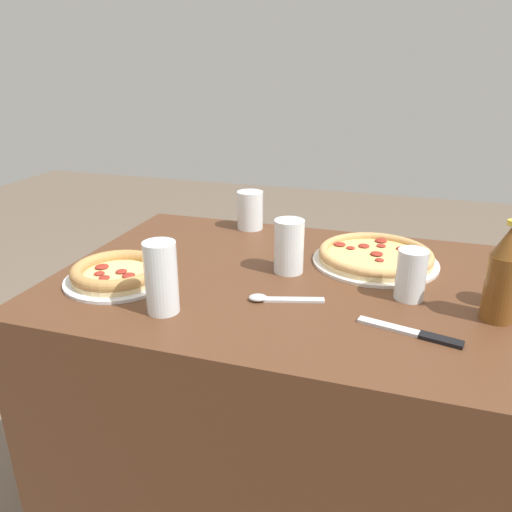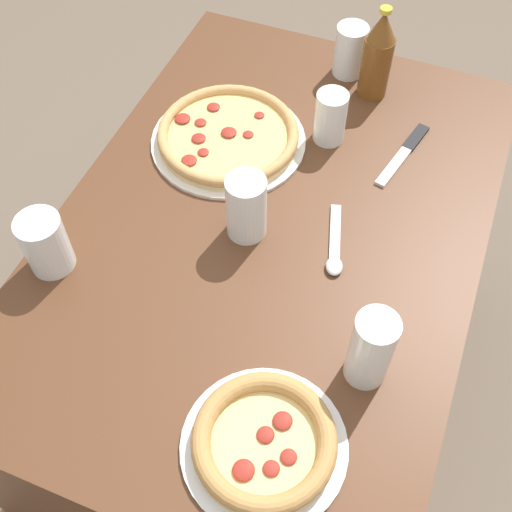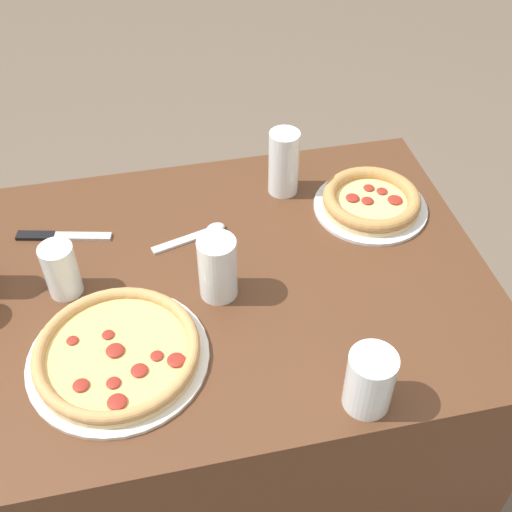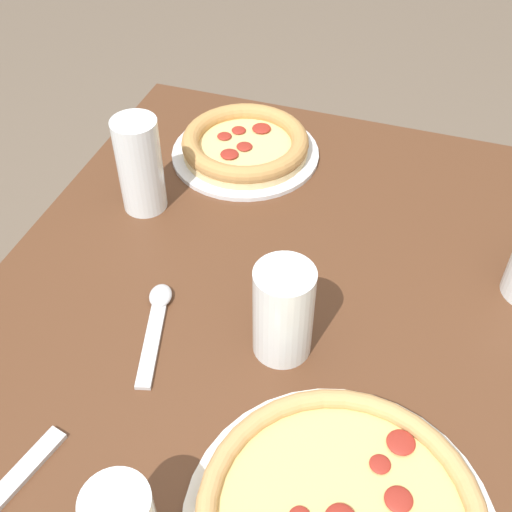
{
  "view_description": "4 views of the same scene",
  "coord_description": "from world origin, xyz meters",
  "px_view_note": "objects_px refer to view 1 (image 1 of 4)",
  "views": [
    {
      "loc": [
        -0.24,
        1.11,
        1.28
      ],
      "look_at": [
        0.11,
        -0.02,
        0.81
      ],
      "focal_mm": 35.0,
      "sensor_mm": 36.0,
      "label": 1
    },
    {
      "loc": [
        0.73,
        0.26,
        1.75
      ],
      "look_at": [
        0.11,
        0.01,
        0.82
      ],
      "focal_mm": 45.0,
      "sensor_mm": 36.0,
      "label": 2
    },
    {
      "loc": [
        -0.08,
        -0.91,
        1.72
      ],
      "look_at": [
        0.11,
        -0.03,
        0.85
      ],
      "focal_mm": 45.0,
      "sensor_mm": 36.0,
      "label": 3
    },
    {
      "loc": [
        -0.47,
        -0.17,
        1.45
      ],
      "look_at": [
        0.13,
        0.03,
        0.83
      ],
      "focal_mm": 45.0,
      "sensor_mm": 36.0,
      "label": 4
    }
  ],
  "objects_px": {
    "spoon": "(274,299)",
    "glass_red_wine": "(289,249)",
    "glass_water": "(250,212)",
    "pizza_salami": "(375,256)",
    "beer_bottle": "(504,274)",
    "pizza_margherita": "(118,273)",
    "glass_mango_juice": "(411,277)",
    "glass_orange_juice": "(162,281)",
    "knife": "(414,333)"
  },
  "relations": [
    {
      "from": "pizza_margherita",
      "to": "spoon",
      "type": "height_order",
      "value": "pizza_margherita"
    },
    {
      "from": "glass_water",
      "to": "knife",
      "type": "xyz_separation_m",
      "value": [
        -0.52,
        0.54,
        -0.05
      ]
    },
    {
      "from": "pizza_salami",
      "to": "glass_mango_juice",
      "type": "height_order",
      "value": "glass_mango_juice"
    },
    {
      "from": "glass_red_wine",
      "to": "spoon",
      "type": "xyz_separation_m",
      "value": [
        -0.01,
        0.17,
        -0.06
      ]
    },
    {
      "from": "beer_bottle",
      "to": "pizza_salami",
      "type": "bearing_deg",
      "value": -41.99
    },
    {
      "from": "beer_bottle",
      "to": "spoon",
      "type": "height_order",
      "value": "beer_bottle"
    },
    {
      "from": "glass_orange_juice",
      "to": "spoon",
      "type": "xyz_separation_m",
      "value": [
        -0.22,
        -0.12,
        -0.07
      ]
    },
    {
      "from": "glass_red_wine",
      "to": "glass_mango_juice",
      "type": "height_order",
      "value": "glass_red_wine"
    },
    {
      "from": "pizza_salami",
      "to": "glass_orange_juice",
      "type": "relative_size",
      "value": 2.1
    },
    {
      "from": "glass_mango_juice",
      "to": "glass_water",
      "type": "xyz_separation_m",
      "value": [
        0.5,
        -0.37,
        0.0
      ]
    },
    {
      "from": "glass_orange_juice",
      "to": "beer_bottle",
      "type": "height_order",
      "value": "beer_bottle"
    },
    {
      "from": "glass_red_wine",
      "to": "glass_water",
      "type": "relative_size",
      "value": 1.14
    },
    {
      "from": "glass_red_wine",
      "to": "beer_bottle",
      "type": "bearing_deg",
      "value": 166.33
    },
    {
      "from": "beer_bottle",
      "to": "glass_orange_juice",
      "type": "bearing_deg",
      "value": 14.58
    },
    {
      "from": "spoon",
      "to": "glass_red_wine",
      "type": "bearing_deg",
      "value": -86.4
    },
    {
      "from": "knife",
      "to": "beer_bottle",
      "type": "bearing_deg",
      "value": -143.83
    },
    {
      "from": "glass_mango_juice",
      "to": "knife",
      "type": "relative_size",
      "value": 0.57
    },
    {
      "from": "pizza_salami",
      "to": "pizza_margherita",
      "type": "xyz_separation_m",
      "value": [
        0.59,
        0.31,
        0.0
      ]
    },
    {
      "from": "glass_water",
      "to": "pizza_salami",
      "type": "bearing_deg",
      "value": 156.43
    },
    {
      "from": "pizza_margherita",
      "to": "glass_orange_juice",
      "type": "height_order",
      "value": "glass_orange_juice"
    },
    {
      "from": "glass_water",
      "to": "beer_bottle",
      "type": "bearing_deg",
      "value": 148.21
    },
    {
      "from": "pizza_margherita",
      "to": "beer_bottle",
      "type": "relative_size",
      "value": 1.2
    },
    {
      "from": "pizza_margherita",
      "to": "spoon",
      "type": "bearing_deg",
      "value": -178.5
    },
    {
      "from": "glass_orange_juice",
      "to": "beer_bottle",
      "type": "bearing_deg",
      "value": -165.42
    },
    {
      "from": "pizza_salami",
      "to": "beer_bottle",
      "type": "distance_m",
      "value": 0.37
    },
    {
      "from": "glass_water",
      "to": "knife",
      "type": "distance_m",
      "value": 0.75
    },
    {
      "from": "glass_water",
      "to": "knife",
      "type": "height_order",
      "value": "glass_water"
    },
    {
      "from": "pizza_salami",
      "to": "glass_mango_juice",
      "type": "relative_size",
      "value": 2.83
    },
    {
      "from": "glass_orange_juice",
      "to": "beer_bottle",
      "type": "distance_m",
      "value": 0.7
    },
    {
      "from": "spoon",
      "to": "glass_water",
      "type": "bearing_deg",
      "value": -65.9
    },
    {
      "from": "glass_mango_juice",
      "to": "glass_red_wine",
      "type": "bearing_deg",
      "value": -12.96
    },
    {
      "from": "pizza_margherita",
      "to": "glass_water",
      "type": "distance_m",
      "value": 0.52
    },
    {
      "from": "glass_mango_juice",
      "to": "beer_bottle",
      "type": "xyz_separation_m",
      "value": [
        -0.18,
        0.05,
        0.05
      ]
    },
    {
      "from": "glass_water",
      "to": "glass_orange_juice",
      "type": "bearing_deg",
      "value": 89.9
    },
    {
      "from": "pizza_margherita",
      "to": "beer_bottle",
      "type": "distance_m",
      "value": 0.87
    },
    {
      "from": "pizza_margherita",
      "to": "glass_mango_juice",
      "type": "xyz_separation_m",
      "value": [
        -0.68,
        -0.12,
        0.03
      ]
    },
    {
      "from": "spoon",
      "to": "glass_orange_juice",
      "type": "bearing_deg",
      "value": 28.93
    },
    {
      "from": "glass_orange_juice",
      "to": "glass_water",
      "type": "bearing_deg",
      "value": -90.1
    },
    {
      "from": "beer_bottle",
      "to": "glass_water",
      "type": "bearing_deg",
      "value": -31.79
    },
    {
      "from": "glass_mango_juice",
      "to": "beer_bottle",
      "type": "height_order",
      "value": "beer_bottle"
    },
    {
      "from": "pizza_salami",
      "to": "glass_mango_juice",
      "type": "bearing_deg",
      "value": 115.22
    },
    {
      "from": "pizza_salami",
      "to": "glass_orange_juice",
      "type": "xyz_separation_m",
      "value": [
        0.41,
        0.42,
        0.05
      ]
    },
    {
      "from": "pizza_margherita",
      "to": "knife",
      "type": "xyz_separation_m",
      "value": [
        -0.7,
        0.05,
        -0.02
      ]
    },
    {
      "from": "glass_mango_juice",
      "to": "pizza_margherita",
      "type": "bearing_deg",
      "value": 9.57
    },
    {
      "from": "glass_red_wine",
      "to": "spoon",
      "type": "relative_size",
      "value": 0.8
    },
    {
      "from": "beer_bottle",
      "to": "spoon",
      "type": "distance_m",
      "value": 0.48
    },
    {
      "from": "pizza_salami",
      "to": "knife",
      "type": "xyz_separation_m",
      "value": [
        -0.11,
        0.36,
        -0.02
      ]
    },
    {
      "from": "glass_water",
      "to": "beer_bottle",
      "type": "relative_size",
      "value": 0.56
    },
    {
      "from": "pizza_salami",
      "to": "pizza_margherita",
      "type": "relative_size",
      "value": 1.27
    },
    {
      "from": "pizza_salami",
      "to": "spoon",
      "type": "bearing_deg",
      "value": 56.81
    }
  ]
}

